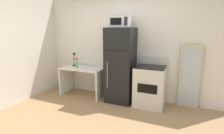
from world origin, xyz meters
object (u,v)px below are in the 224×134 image
(leaning_mirror, at_px, (190,77))
(refrigerator, at_px, (121,66))
(desk, at_px, (83,76))
(oven_range, at_px, (150,86))
(desk_lamp, at_px, (74,57))
(spray_bottle, at_px, (77,64))
(microwave, at_px, (121,22))

(leaning_mirror, bearing_deg, refrigerator, -170.38)
(desk, xyz_separation_m, oven_range, (1.77, 0.02, -0.06))
(oven_range, bearing_deg, refrigerator, -179.77)
(desk_lamp, relative_size, refrigerator, 0.20)
(desk, xyz_separation_m, leaning_mirror, (2.57, 0.27, 0.18))
(spray_bottle, distance_m, microwave, 1.59)
(spray_bottle, bearing_deg, oven_range, 3.07)
(desk_lamp, xyz_separation_m, microwave, (1.39, -0.10, 0.90))
(desk_lamp, height_order, oven_range, desk_lamp)
(spray_bottle, relative_size, microwave, 0.54)
(desk_lamp, relative_size, oven_range, 0.32)
(spray_bottle, xyz_separation_m, oven_range, (1.91, 0.10, -0.38))
(microwave, distance_m, oven_range, 1.60)
(desk, relative_size, spray_bottle, 4.60)
(desk_lamp, xyz_separation_m, spray_bottle, (0.20, -0.18, -0.14))
(desk_lamp, bearing_deg, spray_bottle, -41.87)
(desk_lamp, bearing_deg, microwave, -4.13)
(oven_range, distance_m, leaning_mirror, 0.88)
(spray_bottle, distance_m, refrigerator, 1.19)
(refrigerator, distance_m, microwave, 1.01)
(oven_range, height_order, leaning_mirror, leaning_mirror)
(spray_bottle, height_order, microwave, microwave)
(refrigerator, xyz_separation_m, oven_range, (0.72, 0.00, -0.42))
(microwave, bearing_deg, oven_range, 1.93)
(microwave, xyz_separation_m, oven_range, (0.72, 0.02, -1.43))
(oven_range, bearing_deg, desk_lamp, 177.93)
(desk, distance_m, desk_lamp, 0.59)
(oven_range, xyz_separation_m, leaning_mirror, (0.81, 0.26, 0.23))
(desk, height_order, refrigerator, refrigerator)
(refrigerator, height_order, oven_range, refrigerator)
(desk_lamp, xyz_separation_m, oven_range, (2.11, -0.08, -0.52))
(desk, xyz_separation_m, spray_bottle, (-0.14, -0.09, 0.33))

